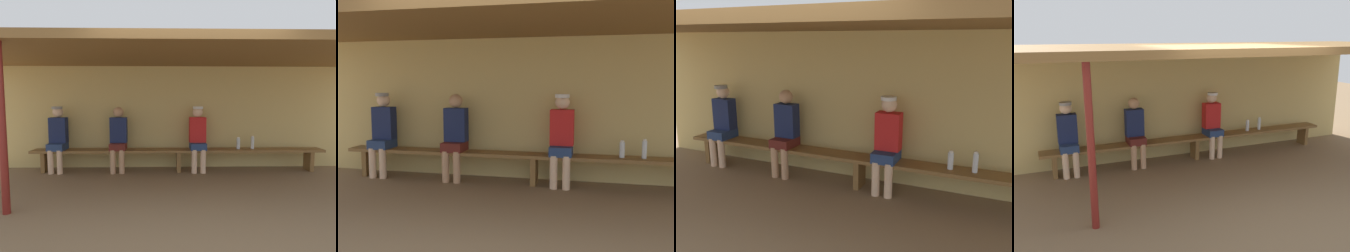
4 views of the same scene
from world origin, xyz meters
The scene contains 9 objects.
ground_plane centered at (0.00, 0.00, 0.00)m, with size 24.00×24.00×0.00m, color brown.
back_wall centered at (0.00, 2.00, 1.10)m, with size 8.00×0.20×2.20m, color tan.
dugout_roof centered at (0.00, 0.70, 2.26)m, with size 8.00×2.80×0.12m, color brown.
bench centered at (0.00, 1.55, 0.39)m, with size 6.00×0.36×0.46m.
player_in_white centered at (0.40, 1.55, 0.75)m, with size 0.34×0.42×1.34m.
player_in_blue centered at (-2.48, 1.55, 0.75)m, with size 0.34×0.42×1.34m.
player_middle centered at (-1.24, 1.55, 0.73)m, with size 0.34×0.42×1.34m.
water_bottle_clear centered at (1.55, 1.56, 0.59)m, with size 0.07×0.07×0.27m.
water_bottle_blue centered at (1.25, 1.56, 0.58)m, with size 0.07×0.07×0.24m.
Camera 3 is at (1.79, -2.97, 2.08)m, focal length 38.40 mm.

